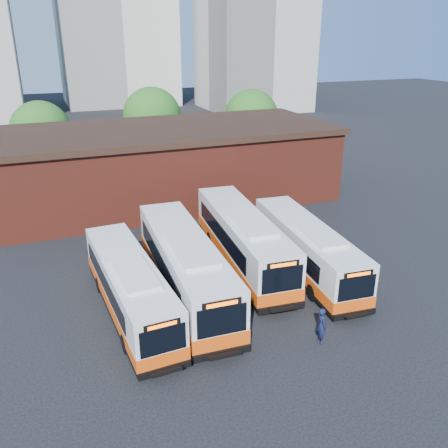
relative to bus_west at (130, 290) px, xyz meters
name	(u,v)px	position (x,y,z in m)	size (l,w,h in m)	color
ground	(267,309)	(6.87, -2.26, -1.44)	(220.00, 220.00, 0.00)	black
bus_west	(130,290)	(0.00, 0.00, 0.00)	(3.08, 11.72, 3.16)	silver
bus_midwest	(185,269)	(3.26, 0.86, 0.20)	(3.23, 13.29, 3.59)	silver
bus_mideast	(243,242)	(7.77, 3.17, 0.17)	(3.68, 13.12, 3.53)	silver
bus_east	(306,250)	(10.98, 0.80, 0.04)	(3.41, 12.04, 3.24)	silver
transit_worker	(322,325)	(7.98, -5.78, -0.51)	(0.67, 0.44, 1.85)	black
depot_building	(168,163)	(6.87, 17.73, 1.82)	(28.60, 12.60, 6.40)	maroon
tree_west	(41,131)	(-3.13, 29.74, 3.21)	(6.00, 6.00, 7.65)	#382314
tree_mid	(152,117)	(8.87, 31.74, 3.64)	(6.56, 6.56, 8.36)	#382314
tree_east	(251,117)	(19.87, 28.74, 3.40)	(6.24, 6.24, 7.96)	#382314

